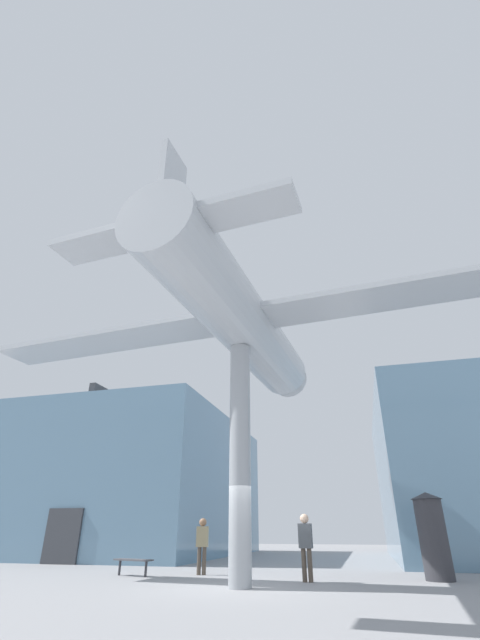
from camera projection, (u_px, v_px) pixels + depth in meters
ground_plane at (240, 589)px, 11.14m from camera, size 80.00×80.00×0.00m
glass_pavilion_left at (146, 485)px, 27.67m from camera, size 11.24×15.85×8.57m
support_pylon_central at (240, 454)px, 12.65m from camera, size 0.63×0.63×6.81m
suspended_airplane at (242, 322)px, 14.76m from camera, size 20.03×13.02×3.60m
visitor_person at (306, 541)px, 12.99m from camera, size 0.42×0.27×1.83m
visitor_second at (202, 541)px, 14.99m from camera, size 0.43×0.27×1.76m
plaza_bench at (133, 561)px, 14.35m from camera, size 1.52×0.79×0.50m
info_kiosk at (432, 534)px, 13.34m from camera, size 0.99×0.99×2.48m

